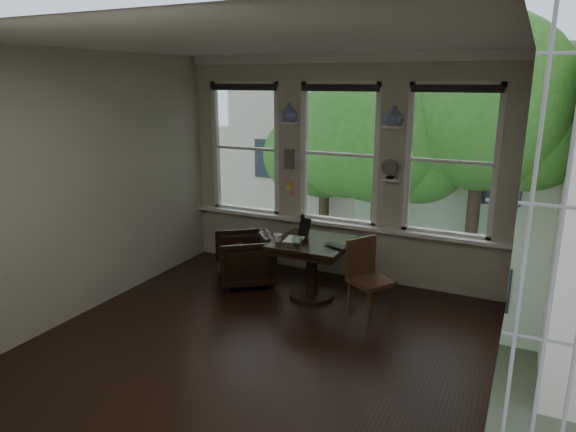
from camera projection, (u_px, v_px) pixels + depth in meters
The scene contains 25 objects.
ground at pixel (262, 342), 5.39m from camera, with size 4.50×4.50×0.00m, color black.
ceiling at pixel (258, 42), 4.62m from camera, with size 4.50×4.50×0.00m, color silver.
wall_back at pixel (340, 169), 6.96m from camera, with size 4.50×4.50×0.00m, color beige.
wall_front at pixel (78, 283), 3.04m from camera, with size 4.50×4.50×0.00m, color beige.
wall_left at pixel (90, 184), 5.95m from camera, with size 4.50×4.50×0.00m, color beige.
wall_right at pixel (509, 233), 4.06m from camera, with size 4.50×4.50×0.00m, color beige.
window_left at pixel (247, 148), 7.52m from camera, with size 1.10×0.12×1.90m, color white, non-canonical shape.
window_center at pixel (340, 154), 6.91m from camera, with size 1.10×0.12×1.90m, color white, non-canonical shape.
window_right at pixel (451, 161), 6.30m from camera, with size 1.10×0.12×1.90m, color white, non-canonical shape.
shelf_left at pixel (289, 123), 7.02m from camera, with size 0.26×0.16×0.03m, color white.
shelf_right at pixel (393, 127), 6.42m from camera, with size 0.26×0.16×0.03m, color white.
intercom at pixel (290, 159), 7.18m from camera, with size 0.14×0.06×0.28m, color #59544F.
sticky_notes at pixel (290, 183), 7.27m from camera, with size 0.16×0.01×0.24m, color pink, non-canonical shape.
desk_fan at pixel (390, 172), 6.54m from camera, with size 0.20×0.20×0.24m, color #59544F, non-canonical shape.
vase_left at pixel (289, 113), 6.99m from camera, with size 0.24×0.24×0.25m, color silver.
vase_right at pixel (393, 116), 6.38m from camera, with size 0.24×0.24×0.25m, color silver.
table at pixel (312, 270), 6.41m from camera, with size 0.90×0.90×0.75m, color black, non-canonical shape.
armchair_left at pixel (245, 259), 6.87m from camera, with size 0.73×0.75×0.69m, color black.
cushion_red at pixel (244, 252), 6.85m from camera, with size 0.45×0.45×0.06m, color maroon.
side_chair_right at pixel (371, 281), 5.83m from camera, with size 0.42×0.42×0.92m, color #442B18, non-canonical shape.
laptop at pixel (333, 247), 6.05m from camera, with size 0.31×0.20×0.02m, color black.
mug at pixel (278, 238), 6.27m from camera, with size 0.10×0.10×0.10m, color white.
drinking_glass at pixel (297, 241), 6.16m from camera, with size 0.12×0.12×0.09m, color white.
tablet at pixel (305, 227), 6.54m from camera, with size 0.16×0.02×0.22m, color black.
papers at pixel (294, 239), 6.38m from camera, with size 0.22×0.30×0.00m, color silver.
Camera 1 is at (2.36, -4.26, 2.67)m, focal length 32.00 mm.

